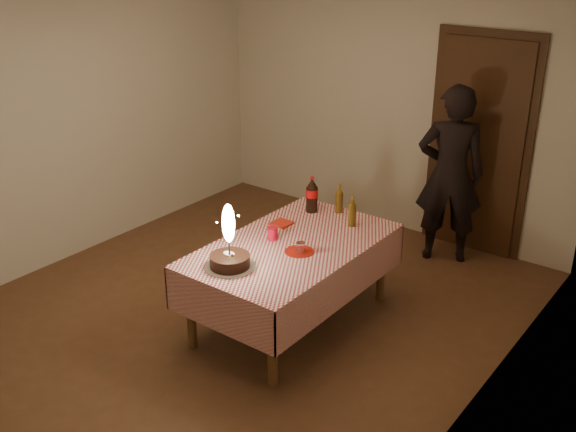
% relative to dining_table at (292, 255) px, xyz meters
% --- Properties ---
extents(ground, '(4.00, 4.50, 0.01)m').
position_rel_dining_table_xyz_m(ground, '(-0.43, -0.04, -0.60)').
color(ground, brown).
rests_on(ground, ground).
extents(room_shell, '(4.04, 4.54, 2.62)m').
position_rel_dining_table_xyz_m(room_shell, '(-0.40, 0.04, 1.05)').
color(room_shell, beige).
rests_on(room_shell, ground).
extents(dining_table, '(1.02, 1.72, 0.70)m').
position_rel_dining_table_xyz_m(dining_table, '(0.00, 0.00, 0.00)').
color(dining_table, brown).
rests_on(dining_table, ground).
extents(birthday_cake, '(0.36, 0.36, 0.49)m').
position_rel_dining_table_xyz_m(birthday_cake, '(-0.13, -0.57, 0.21)').
color(birthday_cake, white).
rests_on(birthday_cake, dining_table).
extents(red_plate, '(0.22, 0.22, 0.01)m').
position_rel_dining_table_xyz_m(red_plate, '(0.13, -0.07, 0.10)').
color(red_plate, '#A7150B').
rests_on(red_plate, dining_table).
extents(red_cup, '(0.08, 0.08, 0.10)m').
position_rel_dining_table_xyz_m(red_cup, '(-0.17, -0.02, 0.14)').
color(red_cup, red).
rests_on(red_cup, dining_table).
extents(clear_cup, '(0.07, 0.07, 0.09)m').
position_rel_dining_table_xyz_m(clear_cup, '(0.15, -0.09, 0.14)').
color(clear_cup, silver).
rests_on(clear_cup, dining_table).
extents(napkin_stack, '(0.15, 0.15, 0.02)m').
position_rel_dining_table_xyz_m(napkin_stack, '(-0.29, 0.25, 0.10)').
color(napkin_stack, '#B12314').
rests_on(napkin_stack, dining_table).
extents(cola_bottle, '(0.10, 0.10, 0.32)m').
position_rel_dining_table_xyz_m(cola_bottle, '(-0.26, 0.63, 0.25)').
color(cola_bottle, black).
rests_on(cola_bottle, dining_table).
extents(amber_bottle_left, '(0.06, 0.06, 0.26)m').
position_rel_dining_table_xyz_m(amber_bottle_left, '(-0.06, 0.75, 0.21)').
color(amber_bottle_left, '#5B3D0F').
rests_on(amber_bottle_left, dining_table).
extents(amber_bottle_right, '(0.06, 0.06, 0.26)m').
position_rel_dining_table_xyz_m(amber_bottle_right, '(0.18, 0.58, 0.21)').
color(amber_bottle_right, '#5B3D0F').
rests_on(amber_bottle_right, dining_table).
extents(photographer, '(0.74, 0.65, 1.69)m').
position_rel_dining_table_xyz_m(photographer, '(0.47, 1.81, 0.25)').
color(photographer, black).
rests_on(photographer, ground).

